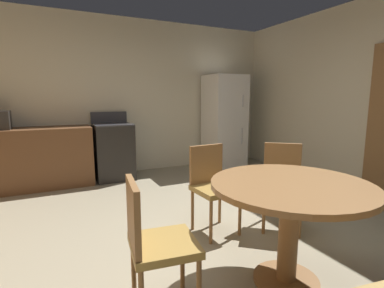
{
  "coord_description": "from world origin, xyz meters",
  "views": [
    {
      "loc": [
        -1.18,
        -2.13,
        1.35
      ],
      "look_at": [
        0.29,
        0.9,
        0.8
      ],
      "focal_mm": 27.19,
      "sensor_mm": 36.0,
      "label": 1
    }
  ],
  "objects_px": {
    "dining_table": "(290,205)",
    "chair_west": "(153,239)",
    "refrigerator": "(224,122)",
    "chair_north": "(212,183)",
    "chair_northeast": "(282,180)",
    "oven_range": "(113,151)"
  },
  "relations": [
    {
      "from": "chair_northeast",
      "to": "chair_north",
      "type": "bearing_deg",
      "value": -67.94
    },
    {
      "from": "oven_range",
      "to": "dining_table",
      "type": "distance_m",
      "value": 3.42
    },
    {
      "from": "refrigerator",
      "to": "chair_northeast",
      "type": "distance_m",
      "value": 2.74
    },
    {
      "from": "chair_northeast",
      "to": "chair_west",
      "type": "xyz_separation_m",
      "value": [
        -1.61,
        -0.63,
        0.0
      ]
    },
    {
      "from": "chair_north",
      "to": "chair_west",
      "type": "xyz_separation_m",
      "value": [
        -0.91,
        -0.86,
        0.0
      ]
    },
    {
      "from": "chair_north",
      "to": "chair_northeast",
      "type": "distance_m",
      "value": 0.74
    },
    {
      "from": "chair_west",
      "to": "chair_north",
      "type": "bearing_deg",
      "value": 50.66
    },
    {
      "from": "refrigerator",
      "to": "chair_north",
      "type": "bearing_deg",
      "value": -124.41
    },
    {
      "from": "refrigerator",
      "to": "dining_table",
      "type": "bearing_deg",
      "value": -114.74
    },
    {
      "from": "chair_northeast",
      "to": "chair_west",
      "type": "relative_size",
      "value": 1.0
    },
    {
      "from": "dining_table",
      "to": "chair_north",
      "type": "distance_m",
      "value": 0.99
    },
    {
      "from": "dining_table",
      "to": "chair_west",
      "type": "height_order",
      "value": "chair_west"
    },
    {
      "from": "oven_range",
      "to": "chair_northeast",
      "type": "xyz_separation_m",
      "value": [
        1.22,
        -2.62,
        0.03
      ]
    },
    {
      "from": "chair_north",
      "to": "chair_northeast",
      "type": "xyz_separation_m",
      "value": [
        0.7,
        -0.23,
        0.0
      ]
    },
    {
      "from": "chair_north",
      "to": "chair_northeast",
      "type": "relative_size",
      "value": 1.0
    },
    {
      "from": "chair_north",
      "to": "chair_northeast",
      "type": "bearing_deg",
      "value": 67.94
    },
    {
      "from": "dining_table",
      "to": "chair_northeast",
      "type": "bearing_deg",
      "value": 49.97
    },
    {
      "from": "chair_west",
      "to": "chair_northeast",
      "type": "bearing_deg",
      "value": 28.61
    },
    {
      "from": "chair_northeast",
      "to": "dining_table",
      "type": "bearing_deg",
      "value": 0.0
    },
    {
      "from": "chair_northeast",
      "to": "oven_range",
      "type": "bearing_deg",
      "value": -114.91
    },
    {
      "from": "oven_range",
      "to": "chair_northeast",
      "type": "distance_m",
      "value": 2.89
    },
    {
      "from": "dining_table",
      "to": "refrigerator",
      "type": "bearing_deg",
      "value": 65.26
    }
  ]
}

